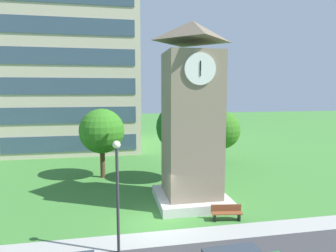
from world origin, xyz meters
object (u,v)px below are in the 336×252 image
clock_tower (192,123)px  park_bench (227,212)px  tree_by_building (221,130)px  tree_near_tower (102,131)px  tree_streetside (180,127)px  street_lamp (117,183)px

clock_tower → park_bench: 5.95m
tree_by_building → park_bench: bearing=-109.4°
tree_by_building → tree_near_tower: size_ratio=0.91×
clock_tower → tree_streetside: (0.38, 4.84, -0.87)m
tree_streetside → street_lamp: bearing=-117.5°
clock_tower → street_lamp: (-4.98, -5.44, -2.05)m
street_lamp → tree_by_building: 19.47m
park_bench → tree_near_tower: bearing=125.7°
tree_by_building → tree_near_tower: (-12.12, -3.43, 0.64)m
park_bench → tree_by_building: (4.79, 13.63, 2.95)m
park_bench → tree_near_tower: size_ratio=0.31×
street_lamp → tree_by_building: tree_by_building is taller
park_bench → tree_streetside: (-0.95, 7.91, 4.06)m
tree_by_building → tree_near_tower: tree_near_tower is taller
clock_tower → street_lamp: 7.65m
tree_streetside → tree_near_tower: (-6.38, 2.29, -0.46)m
tree_streetside → tree_near_tower: 6.80m
park_bench → tree_streetside: 8.94m
park_bench → street_lamp: bearing=-159.4°
park_bench → tree_near_tower: tree_near_tower is taller
street_lamp → park_bench: bearing=20.6°
clock_tower → park_bench: bearing=-66.6°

